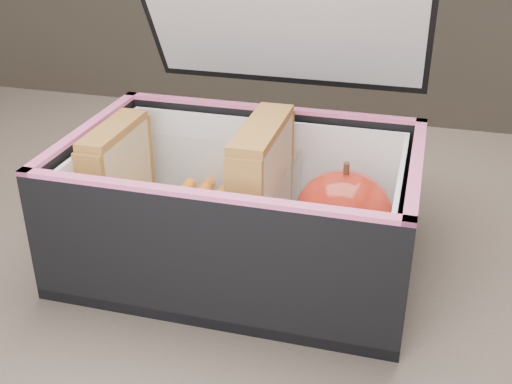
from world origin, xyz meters
The scene contains 8 objects.
kitchen_table centered at (0.00, 0.00, 0.66)m, with size 1.20×0.80×0.75m.
lunch_bag centered at (-0.06, 0.03, 0.81)m, with size 0.28×0.28×0.27m.
plastic_tub centered at (-0.11, 0.02, 0.80)m, with size 0.17×0.12×0.07m, color white, non-canonical shape.
sandwich_left centered at (-0.18, 0.02, 0.82)m, with size 0.02×0.09×0.10m.
sandwich_right centered at (-0.05, 0.02, 0.82)m, with size 0.03×0.10×0.11m.
carrot_sticks centered at (-0.12, 0.03, 0.78)m, with size 0.05×0.15×0.03m.
paper_napkin centered at (0.03, 0.02, 0.77)m, with size 0.07×0.07×0.01m, color white.
red_apple centered at (0.02, 0.02, 0.81)m, with size 0.08×0.08×0.08m.
Camera 1 is at (0.07, -0.43, 1.06)m, focal length 45.00 mm.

